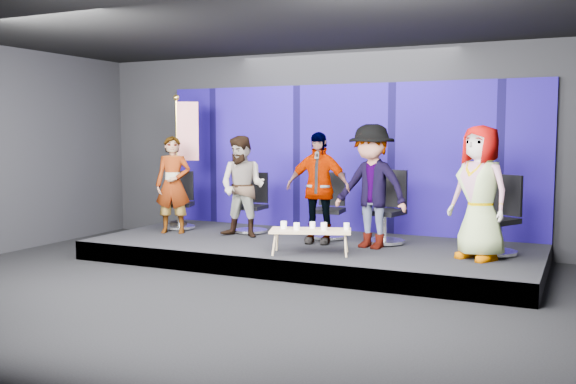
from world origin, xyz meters
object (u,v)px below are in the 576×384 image
Objects in this scene: mug_a at (284,225)px; mug_c at (313,225)px; panelist_d at (371,186)px; mug_b at (297,226)px; chair_a at (180,210)px; panelist_a at (173,185)px; panelist_b at (243,187)px; mug_d at (324,226)px; flag_stand at (184,158)px; panelist_c at (318,188)px; panelist_e at (480,193)px; coffee_table at (311,232)px; mug_e at (347,226)px; chair_d at (387,219)px; chair_c at (329,217)px; chair_e at (498,229)px; chair_b at (252,213)px.

mug_a is 1.12× the size of mug_c.
mug_b is (-0.80, -0.96, -0.53)m from panelist_d.
chair_a is 0.71m from panelist_a.
panelist_b reaches higher than mug_d.
panelist_a is at bearing 167.28° from mug_c.
mug_c is 3.47m from flag_stand.
panelist_c is at bearing -170.58° from panelist_d.
mug_d is at bearing -135.21° from panelist_e.
panelist_a reaches higher than coffee_table.
chair_d is at bearing 77.15° from mug_e.
panelist_b reaches higher than chair_c.
chair_d is at bearing -12.38° from panelist_a.
chair_a is 3.86m from chair_d.
panelist_b is 0.92× the size of panelist_e.
mug_a is at bearing -128.58° from chair_e.
mug_d is at bearing -100.14° from chair_d.
chair_a is at bearing 165.41° from panelist_b.
chair_c is 0.45× the size of flag_stand.
panelist_e reaches higher than chair_d.
chair_e is at bearing 25.07° from mug_b.
panelist_b is 0.70× the size of flag_stand.
panelist_b is at bearing -15.24° from panelist_a.
chair_d is at bearing 51.24° from mug_a.
chair_e reaches higher than coffee_table.
mug_b is at bearing -108.82° from chair_d.
flag_stand is at bearing 71.43° from chair_a.
chair_d is 10.84× the size of mug_a.
panelist_e is (1.52, -0.70, 0.54)m from chair_d.
chair_c is 0.62× the size of panelist_c.
mug_b is at bearing -133.72° from panelist_e.
flag_stand is (-2.87, 0.02, 0.93)m from chair_c.
coffee_table is at bearing -105.66° from chair_d.
chair_e is at bearing -1.89° from panelist_c.
chair_a reaches higher than mug_a.
chair_a is at bearing 153.94° from mug_a.
mug_c is (-0.67, -0.70, -0.53)m from panelist_d.
chair_b is at bearing -14.50° from chair_a.
mug_c is at bearing -109.50° from chair_d.
mug_d is at bearing -106.79° from panelist_d.
chair_c is at bearing 121.71° from mug_e.
panelist_d is 18.03× the size of mug_b.
mug_b is (-2.62, -1.23, 0.03)m from chair_e.
mug_a is 1.03× the size of mug_b.
panelist_c reaches higher than mug_e.
chair_e is 11.96× the size of mug_c.
panelist_c is at bearing -28.15° from chair_a.
mug_d is at bearing -22.01° from mug_c.
mug_b is (-2.42, -0.76, -0.52)m from panelist_e.
panelist_e is (2.51, -0.26, 0.05)m from panelist_c.
chair_e is 10.70× the size of mug_a.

